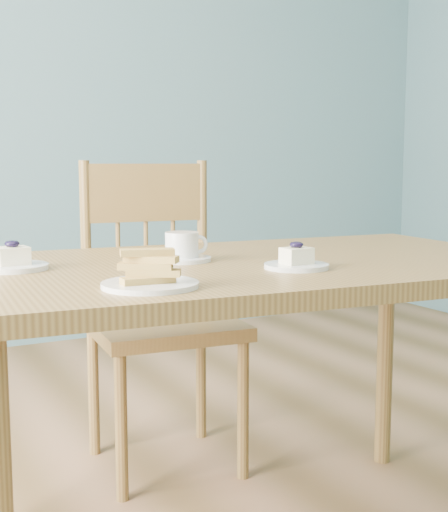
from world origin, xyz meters
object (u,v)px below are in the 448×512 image
Objects in this scene: coffee_cup at (182,249)px; biscotti_plate at (150,275)px; cheesecake_plate_far at (13,262)px; cheesecake_plate_near at (296,262)px; dining_table at (254,291)px; dining_chair at (160,311)px.

biscotti_plate reaches higher than coffee_cup.
cheesecake_plate_far is 0.40m from coffee_cup.
coffee_cup is (-0.18, 0.23, 0.01)m from cheesecake_plate_near.
biscotti_plate is (0.18, -0.35, 0.01)m from cheesecake_plate_far.
biscotti_plate is (-0.37, -0.23, 0.10)m from dining_table.
biscotti_plate is (-0.21, -0.30, -0.01)m from coffee_cup.
cheesecake_plate_far reaches higher than cheesecake_plate_near.
dining_table is at bearing 95.94° from cheesecake_plate_near.
dining_chair reaches higher than cheesecake_plate_far.
dining_chair is at bearing 42.47° from cheesecake_plate_far.
dining_table is 0.44m from biscotti_plate.
dining_chair is 6.91× the size of cheesecake_plate_near.
cheesecake_plate_far is (-0.55, 0.13, 0.09)m from dining_table.
coffee_cup reaches higher than dining_table.
coffee_cup is (-0.16, 0.07, 0.11)m from dining_table.
dining_chair reaches higher than dining_table.
dining_chair is at bearing 89.49° from cheesecake_plate_near.
dining_table is at bearing -86.76° from dining_chair.
dining_chair is at bearing 66.07° from biscotti_plate.
biscotti_plate reaches higher than cheesecake_plate_near.
cheesecake_plate_near is at bearing -79.49° from dining_table.
dining_chair reaches higher than coffee_cup.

